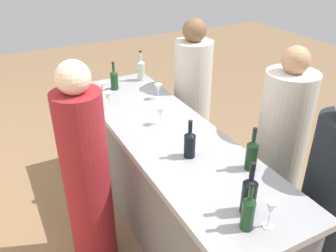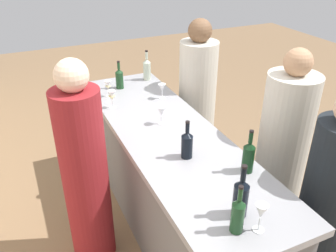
{
  "view_description": "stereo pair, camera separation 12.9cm",
  "coord_description": "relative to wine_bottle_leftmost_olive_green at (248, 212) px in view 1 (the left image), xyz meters",
  "views": [
    {
      "loc": [
        -2.08,
        1.09,
        2.28
      ],
      "look_at": [
        0.0,
        0.0,
        0.99
      ],
      "focal_mm": 37.78,
      "sensor_mm": 36.0,
      "label": 1
    },
    {
      "loc": [
        -2.13,
        0.97,
        2.28
      ],
      "look_at": [
        0.0,
        0.0,
        0.99
      ],
      "focal_mm": 37.78,
      "sensor_mm": 36.0,
      "label": 2
    }
  ],
  "objects": [
    {
      "name": "wine_bottle_center_dark_green",
      "position": [
        0.4,
        -0.35,
        0.01
      ],
      "size": [
        0.08,
        0.08,
        0.3
      ],
      "color": "black",
      "rests_on": "bar_counter"
    },
    {
      "name": "person_left_guest",
      "position": [
        0.68,
        -0.91,
        -0.32
      ],
      "size": [
        0.42,
        0.42,
        1.6
      ],
      "rotation": [
        0.0,
        0.0,
        1.66
      ],
      "color": "beige",
      "rests_on": "ground"
    },
    {
      "name": "wine_glass_near_left",
      "position": [
        1.65,
        -0.31,
        -0.01
      ],
      "size": [
        0.07,
        0.07,
        0.14
      ],
      "color": "white",
      "rests_on": "bar_counter"
    },
    {
      "name": "wine_bottle_leftmost_olive_green",
      "position": [
        0.0,
        0.0,
        0.0
      ],
      "size": [
        0.07,
        0.07,
        0.28
      ],
      "color": "#193D1E",
      "rests_on": "bar_counter"
    },
    {
      "name": "wine_glass_near_right",
      "position": [
        -0.05,
        -0.11,
        0.01
      ],
      "size": [
        0.07,
        0.07,
        0.17
      ],
      "color": "white",
      "rests_on": "bar_counter"
    },
    {
      "name": "wine_glass_far_center",
      "position": [
        1.65,
        0.16,
        0.0
      ],
      "size": [
        0.07,
        0.07,
        0.16
      ],
      "color": "white",
      "rests_on": "bar_counter"
    },
    {
      "name": "wine_bottle_second_right_near_black",
      "position": [
        0.71,
        -0.08,
        -0.0
      ],
      "size": [
        0.08,
        0.08,
        0.27
      ],
      "color": "black",
      "rests_on": "bar_counter"
    },
    {
      "name": "wine_glass_near_center",
      "position": [
        1.21,
        -0.11,
        -0.0
      ],
      "size": [
        0.07,
        0.07,
        0.15
      ],
      "color": "white",
      "rests_on": "bar_counter"
    },
    {
      "name": "bar_counter",
      "position": [
        1.07,
        -0.11,
        -0.57
      ],
      "size": [
        2.55,
        0.73,
        0.94
      ],
      "color": "slate",
      "rests_on": "ground"
    },
    {
      "name": "wine_bottle_rightmost_olive_green",
      "position": [
        2.05,
        -0.04,
        -0.0
      ],
      "size": [
        0.07,
        0.07,
        0.27
      ],
      "color": "#193D1E",
      "rests_on": "bar_counter"
    },
    {
      "name": "ground_plane",
      "position": [
        1.07,
        -0.11,
        -1.05
      ],
      "size": [
        12.0,
        12.0,
        0.0
      ],
      "primitive_type": "plane",
      "color": "#846647"
    },
    {
      "name": "person_right_guest",
      "position": [
        0.1,
        -0.78,
        -0.34
      ],
      "size": [
        0.38,
        0.38,
        1.53
      ],
      "rotation": [
        0.0,
        0.0,
        1.41
      ],
      "color": "black",
      "rests_on": "ground"
    },
    {
      "name": "wine_bottle_second_left_near_black",
      "position": [
        0.09,
        -0.08,
        0.01
      ],
      "size": [
        0.08,
        0.08,
        0.32
      ],
      "color": "black",
      "rests_on": "bar_counter"
    },
    {
      "name": "wine_bottle_far_right_clear_pale",
      "position": [
        2.15,
        -0.36,
        0.01
      ],
      "size": [
        0.08,
        0.08,
        0.31
      ],
      "color": "#B7C6B2",
      "rests_on": "bar_counter"
    },
    {
      "name": "person_server_behind",
      "position": [
        1.04,
        0.56,
        -0.29
      ],
      "size": [
        0.38,
        0.38,
        1.62
      ],
      "rotation": [
        0.0,
        0.0,
        -1.42
      ],
      "color": "maroon",
      "rests_on": "ground"
    },
    {
      "name": "wine_glass_far_left",
      "position": [
        1.9,
        0.12,
        -0.0
      ],
      "size": [
        0.06,
        0.06,
        0.15
      ],
      "color": "white",
      "rests_on": "bar_counter"
    },
    {
      "name": "person_center_guest",
      "position": [
        1.75,
        -0.74,
        -0.31
      ],
      "size": [
        0.43,
        0.43,
        1.61
      ],
      "rotation": [
        0.0,
        0.0,
        1.37
      ],
      "color": "beige",
      "rests_on": "ground"
    }
  ]
}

